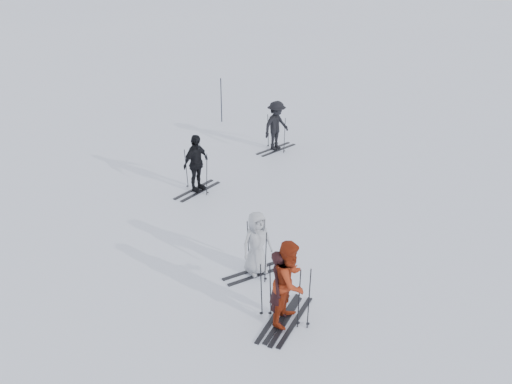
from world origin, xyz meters
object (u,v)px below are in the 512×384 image
at_px(skier_grey, 257,244).
at_px(skier_uphill_left, 196,164).
at_px(skier_uphill_far, 276,126).
at_px(piste_marker, 221,100).
at_px(skier_red, 290,283).
at_px(skier_near_dark, 280,288).

distance_m(skier_grey, skier_uphill_left, 4.86).
relative_size(skier_uphill_far, piste_marker, 0.97).
distance_m(skier_uphill_far, piste_marker, 3.91).
distance_m(skier_uphill_left, piste_marker, 6.86).
height_order(skier_uphill_left, piste_marker, piste_marker).
bearing_deg(piste_marker, skier_uphill_far, -40.01).
height_order(skier_grey, skier_uphill_far, skier_uphill_far).
height_order(skier_red, piste_marker, piste_marker).
distance_m(skier_near_dark, piste_marker, 13.25).
bearing_deg(skier_grey, piste_marker, 65.82).
height_order(skier_red, skier_uphill_left, skier_red).
xyz_separation_m(skier_red, skier_uphill_far, (-2.84, 9.43, -0.02)).
relative_size(skier_red, skier_uphill_left, 1.02).
relative_size(skier_red, skier_grey, 1.19).
bearing_deg(piste_marker, skier_uphill_left, -75.95).
relative_size(skier_grey, skier_uphill_far, 0.86).
bearing_deg(skier_red, piste_marker, 33.68).
relative_size(skier_uphill_left, piste_marker, 0.97).
bearing_deg(skier_uphill_left, piste_marker, 32.23).
height_order(skier_near_dark, skier_red, skier_red).
xyz_separation_m(skier_red, piste_marker, (-5.84, 11.94, 0.01)).
distance_m(skier_red, skier_uphill_left, 6.74).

